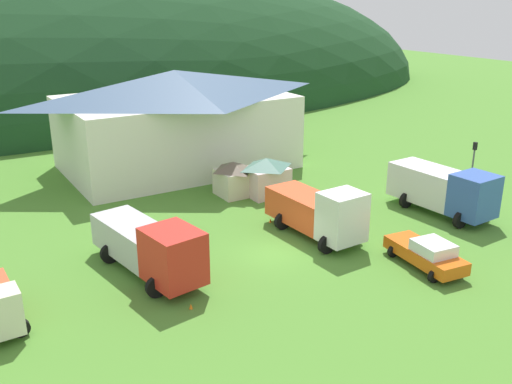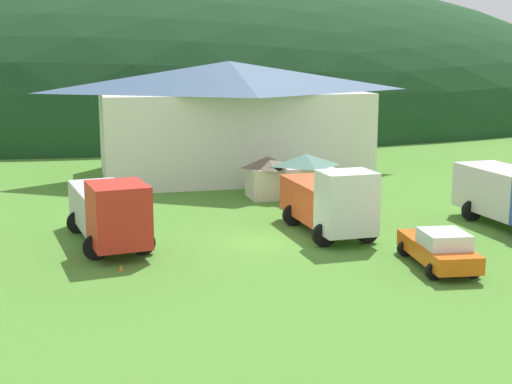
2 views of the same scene
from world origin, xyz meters
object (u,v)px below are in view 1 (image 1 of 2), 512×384
(play_shed_cream, at_px, (234,178))
(traffic_light_east, at_px, (473,165))
(depot_building, at_px, (176,118))
(traffic_cone_near_pickup, at_px, (270,222))
(box_truck_blue, at_px, (444,188))
(crane_truck_red, at_px, (151,246))
(play_shed_pink, at_px, (266,176))
(heavy_rig_white, at_px, (319,211))
(service_pickup_orange, at_px, (427,253))
(traffic_cone_mid_row, at_px, (191,309))

(play_shed_cream, xyz_separation_m, traffic_light_east, (14.17, -9.77, 1.29))
(depot_building, height_order, traffic_cone_near_pickup, depot_building)
(traffic_cone_near_pickup, bearing_deg, box_truck_blue, -23.75)
(depot_building, height_order, crane_truck_red, depot_building)
(play_shed_pink, relative_size, traffic_cone_near_pickup, 5.83)
(traffic_light_east, bearing_deg, heavy_rig_white, 178.82)
(crane_truck_red, height_order, box_truck_blue, box_truck_blue)
(heavy_rig_white, bearing_deg, crane_truck_red, -95.95)
(play_shed_cream, height_order, box_truck_blue, box_truck_blue)
(play_shed_cream, relative_size, service_pickup_orange, 0.53)
(crane_truck_red, relative_size, service_pickup_orange, 1.69)
(traffic_cone_mid_row, bearing_deg, heavy_rig_white, 19.18)
(service_pickup_orange, xyz_separation_m, traffic_cone_mid_row, (-12.89, 2.74, -0.83))
(depot_building, bearing_deg, crane_truck_red, -117.96)
(box_truck_blue, height_order, traffic_cone_near_pickup, box_truck_blue)
(heavy_rig_white, xyz_separation_m, traffic_light_east, (13.54, -0.28, 0.93))
(box_truck_blue, bearing_deg, traffic_light_east, 100.58)
(traffic_light_east, bearing_deg, play_shed_pink, 144.79)
(box_truck_blue, bearing_deg, crane_truck_red, -98.09)
(crane_truck_red, bearing_deg, depot_building, 143.44)
(play_shed_pink, distance_m, heavy_rig_white, 8.38)
(service_pickup_orange, distance_m, traffic_light_east, 12.67)
(depot_building, distance_m, service_pickup_orange, 25.27)
(service_pickup_orange, bearing_deg, traffic_cone_mid_row, -95.70)
(depot_building, relative_size, play_shed_pink, 6.20)
(box_truck_blue, relative_size, traffic_cone_mid_row, 13.87)
(traffic_light_east, bearing_deg, service_pickup_orange, -151.16)
(play_shed_cream, bearing_deg, heavy_rig_white, -86.21)
(depot_building, distance_m, heavy_rig_white, 18.65)
(depot_building, xyz_separation_m, play_shed_pink, (2.58, -10.18, -2.80))
(depot_building, bearing_deg, traffic_cone_mid_row, -112.67)
(traffic_light_east, xyz_separation_m, traffic_cone_near_pickup, (-14.74, 3.84, -2.62))
(play_shed_pink, height_order, box_truck_blue, box_truck_blue)
(depot_building, relative_size, crane_truck_red, 2.29)
(traffic_cone_mid_row, bearing_deg, play_shed_cream, 53.45)
(traffic_cone_near_pickup, relative_size, traffic_cone_mid_row, 1.00)
(traffic_light_east, bearing_deg, play_shed_cream, 145.42)
(depot_building, bearing_deg, play_shed_cream, -86.82)
(heavy_rig_white, distance_m, service_pickup_orange, 6.88)
(crane_truck_red, bearing_deg, play_shed_pink, 113.77)
(box_truck_blue, distance_m, traffic_light_east, 4.09)
(crane_truck_red, distance_m, traffic_cone_mid_row, 4.55)
(play_shed_cream, xyz_separation_m, traffic_cone_near_pickup, (-0.57, -5.93, -1.34))
(play_shed_cream, height_order, traffic_light_east, traffic_light_east)
(depot_building, xyz_separation_m, traffic_light_east, (14.67, -18.71, -1.65))
(traffic_light_east, height_order, traffic_cone_mid_row, traffic_light_east)
(depot_building, height_order, box_truck_blue, depot_building)
(traffic_light_east, xyz_separation_m, traffic_cone_mid_row, (-23.87, -3.31, -2.62))
(play_shed_pink, bearing_deg, heavy_rig_white, -99.98)
(crane_truck_red, relative_size, traffic_light_east, 2.00)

